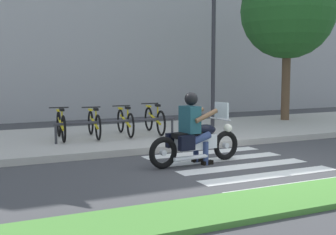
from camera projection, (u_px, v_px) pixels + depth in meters
ground_plane at (250, 166)px, 8.87m from camera, size 48.00×48.00×0.00m
sidewalk at (160, 134)px, 12.57m from camera, size 24.00×4.40×0.15m
crosswalk_stripe_0 at (302, 185)px, 7.38m from camera, size 2.80×0.40×0.01m
crosswalk_stripe_1 at (271, 175)px, 8.09m from camera, size 2.80×0.40×0.01m
crosswalk_stripe_2 at (244, 166)px, 8.81m from camera, size 2.80×0.40×0.01m
crosswalk_stripe_3 at (222, 159)px, 9.52m from camera, size 2.80×0.40×0.01m
crosswalk_stripe_4 at (202, 153)px, 10.24m from camera, size 2.80×0.40×0.01m
motorcycle at (196, 141)px, 8.99m from camera, size 2.13×0.73×1.20m
rider at (193, 123)px, 8.91m from camera, size 0.67×0.59×1.42m
bicycle_0 at (61, 125)px, 11.09m from camera, size 0.48×1.62×0.78m
bicycle_1 at (94, 124)px, 11.45m from camera, size 0.48×1.63×0.76m
bicycle_2 at (125, 122)px, 11.82m from camera, size 0.48×1.66×0.76m
bicycle_3 at (155, 120)px, 12.17m from camera, size 0.48×1.71×0.80m
bike_rack at (117, 123)px, 11.13m from camera, size 3.08×0.07×0.49m
street_lamp at (213, 39)px, 13.49m from camera, size 0.28×0.28×4.54m
tree_near_rack at (288, 12)px, 15.09m from camera, size 3.11×3.11×5.30m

